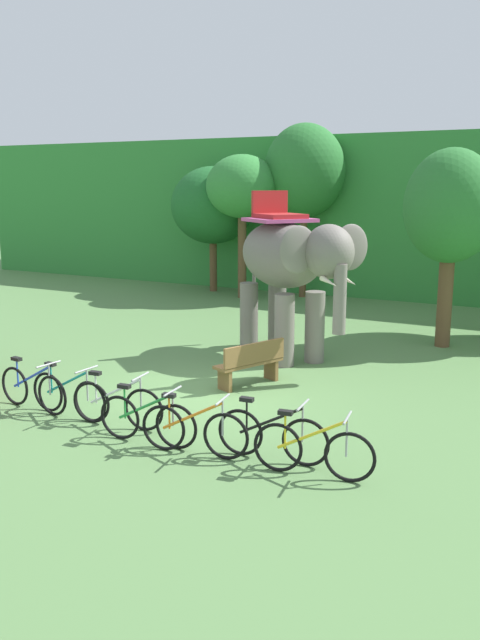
{
  "coord_description": "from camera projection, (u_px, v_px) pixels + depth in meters",
  "views": [
    {
      "loc": [
        6.14,
        -10.36,
        3.94
      ],
      "look_at": [
        0.25,
        1.0,
        1.3
      ],
      "focal_mm": 37.22,
      "sensor_mm": 36.0,
      "label": 1
    }
  ],
  "objects": [
    {
      "name": "ground_plane",
      "position": [
        204.0,
        395.0,
        12.57
      ],
      "size": [
        80.0,
        80.0,
        0.0
      ],
      "primitive_type": "plane",
      "color": "#567F47"
    },
    {
      "name": "foliage_hedge",
      "position": [
        404.0,
        214.0,
        24.98
      ],
      "size": [
        36.0,
        6.0,
        5.6
      ],
      "primitive_type": "cube",
      "color": "#338438",
      "rests_on": "ground"
    },
    {
      "name": "tree_far_right",
      "position": [
        213.0,
        206.0,
        24.15
      ],
      "size": [
        3.05,
        3.05,
        4.56
      ],
      "color": "brown",
      "rests_on": "ground"
    },
    {
      "name": "tree_center",
      "position": [
        242.0,
        188.0,
        22.61
      ],
      "size": [
        2.48,
        2.48,
        4.92
      ],
      "color": "brown",
      "rests_on": "ground"
    },
    {
      "name": "tree_left",
      "position": [
        305.0,
        171.0,
        22.66
      ],
      "size": [
        2.77,
        2.77,
        5.96
      ],
      "color": "brown",
      "rests_on": "ground"
    },
    {
      "name": "tree_right",
      "position": [
        451.0,
        208.0,
        15.69
      ],
      "size": [
        2.21,
        2.21,
        4.77
      ],
      "color": "brown",
      "rests_on": "ground"
    },
    {
      "name": "elephant",
      "position": [
        288.0,
        263.0,
        14.84
      ],
      "size": [
        3.9,
        3.45,
        3.78
      ],
      "color": "slate",
      "rests_on": "ground"
    },
    {
      "name": "bike_blue",
      "position": [
        33.0,
        389.0,
        11.68
      ],
      "size": [
        1.7,
        0.52,
        0.92
      ],
      "color": "black",
      "rests_on": "ground"
    },
    {
      "name": "bike_teal",
      "position": [
        68.0,
        395.0,
        11.36
      ],
      "size": [
        1.71,
        0.52,
        0.92
      ],
      "color": "black",
      "rests_on": "ground"
    },
    {
      "name": "bike_white",
      "position": [
        117.0,
        404.0,
        10.87
      ],
      "size": [
        1.71,
        0.52,
        0.92
      ],
      "color": "black",
      "rests_on": "ground"
    },
    {
      "name": "bike_green",
      "position": [
        147.0,
        420.0,
        10.15
      ],
      "size": [
        1.71,
        0.52,
        0.92
      ],
      "color": "black",
      "rests_on": "ground"
    },
    {
      "name": "bike_orange",
      "position": [
        194.0,
        430.0,
        9.74
      ],
      "size": [
        1.7,
        0.52,
        0.92
      ],
      "color": "black",
      "rests_on": "ground"
    },
    {
      "name": "bike_black",
      "position": [
        272.0,
        435.0,
        9.53
      ],
      "size": [
        1.71,
        0.52,
        0.92
      ],
      "color": "black",
      "rests_on": "ground"
    },
    {
      "name": "bike_yellow",
      "position": [
        313.0,
        450.0,
        9.0
      ],
      "size": [
        1.7,
        0.52,
        0.92
      ],
      "color": "black",
      "rests_on": "ground"
    },
    {
      "name": "wooden_bench",
      "position": [
        251.0,
        362.0,
        13.08
      ],
      "size": [
        0.97,
        1.54,
        0.89
      ],
      "color": "brown",
      "rests_on": "ground"
    }
  ]
}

